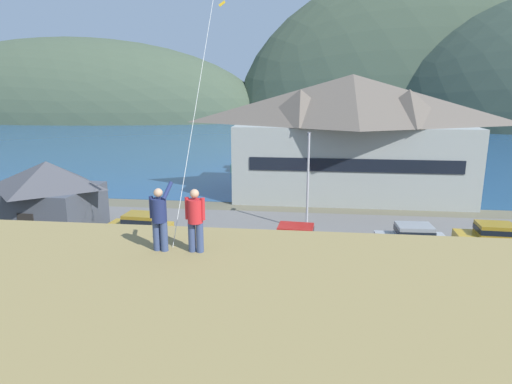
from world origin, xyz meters
name	(u,v)px	position (x,y,z in m)	size (l,w,h in m)	color
ground_plane	(238,296)	(0.00, 0.00, 0.00)	(600.00, 600.00, 0.00)	#66604C
parking_lot_pad	(251,257)	(0.00, 5.00, 0.05)	(40.00, 20.00, 0.10)	slate
bay_water	(290,144)	(0.00, 60.00, 0.01)	(360.00, 84.00, 0.03)	navy
far_hill_west_ridge	(70,119)	(-73.16, 116.35, 0.00)	(127.59, 49.65, 50.19)	#42513D
far_hill_east_peak	(461,122)	(47.75, 117.48, 0.00)	(133.07, 47.39, 92.85)	#42513D
harbor_lodge	(351,132)	(7.13, 21.91, 5.99)	(22.04, 10.89, 11.21)	#999E99
storage_shed_near_lot	(50,199)	(-13.78, 6.88, 2.78)	(6.43, 5.89, 5.35)	#474C56
wharf_dock	(268,167)	(-1.68, 34.21, 0.35)	(3.20, 12.52, 0.70)	#70604C
moored_boat_wharfside	(242,163)	(-4.97, 34.69, 0.72)	(1.98, 6.11, 2.16)	#23564C
parked_car_corner_spot	(360,279)	(5.91, 0.34, 1.06)	(4.29, 2.23, 1.82)	#B28923
parked_car_front_row_red	(297,239)	(2.75, 5.74, 1.06)	(4.33, 2.32, 1.82)	red
parked_car_mid_row_near	(97,268)	(-7.30, 0.04, 1.06)	(4.20, 2.06, 1.82)	black
parked_car_mid_row_center	(493,237)	(14.75, 7.56, 1.06)	(4.28, 2.21, 1.82)	#B28923
parked_car_lone_by_shed	(189,263)	(-2.83, 1.29, 1.06)	(4.22, 2.09, 1.82)	#B28923
parked_car_front_row_silver	(412,238)	(9.74, 6.73, 1.06)	(4.26, 2.18, 1.82)	#9EA3A8
parked_car_front_row_end	(140,226)	(-7.73, 7.14, 1.06)	(4.31, 2.27, 1.82)	#B28923
parking_light_pole	(308,175)	(3.31, 10.56, 4.11)	(0.24, 0.78, 6.95)	#ADADB2
person_kite_flyer	(159,217)	(-0.65, -8.95, 6.70)	(0.57, 0.64, 1.86)	#384770
person_companion	(195,219)	(0.33, -8.93, 6.69)	(0.55, 0.40, 1.74)	#384770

